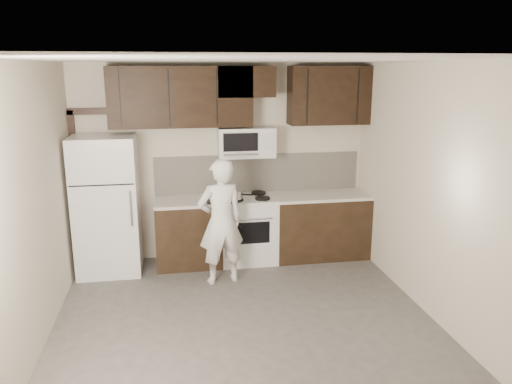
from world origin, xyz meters
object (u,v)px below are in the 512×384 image
object	(u,v)px
stove	(248,229)
refrigerator	(107,205)
person	(221,222)
microwave	(246,142)

from	to	relation	value
stove	refrigerator	distance (m)	1.90
person	refrigerator	bearing A→B (deg)	-35.80
microwave	person	world-z (taller)	microwave
microwave	stove	bearing A→B (deg)	-89.90
stove	person	world-z (taller)	person
microwave	person	xyz separation A→B (m)	(-0.44, -0.77, -0.86)
stove	refrigerator	xyz separation A→B (m)	(-1.85, -0.05, 0.44)
stove	microwave	world-z (taller)	microwave
microwave	refrigerator	xyz separation A→B (m)	(-1.85, -0.17, -0.75)
person	microwave	bearing A→B (deg)	-131.97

